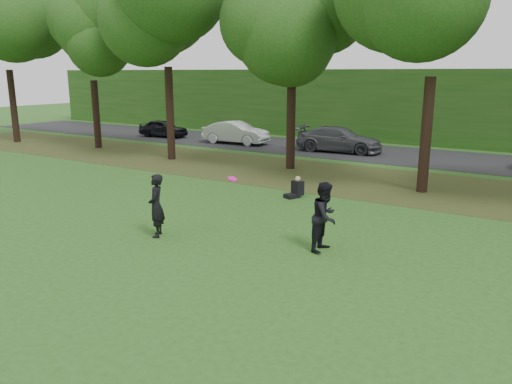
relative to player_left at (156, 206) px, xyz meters
The scene contains 9 objects.
ground 2.73m from the player_left, 61.74° to the right, with size 120.00×120.00×0.00m, color #264F18.
leaf_litter 10.86m from the player_left, 83.57° to the left, with size 60.00×7.00×0.01m, color #4D3B1B.
street 18.81m from the player_left, 86.31° to the left, with size 70.00×7.00×0.02m, color black.
far_hedge 24.83m from the player_left, 87.20° to the left, with size 70.00×3.00×5.00m, color #1D4A15.
player_left is the anchor object (origin of this frame).
player_right 4.98m from the player_left, 18.36° to the left, with size 0.93×0.73×1.92m, color black.
parked_cars 17.70m from the player_left, 87.84° to the left, with size 36.18×3.21×1.52m.
frisbee 2.47m from the player_left, 23.62° to the left, with size 0.37×0.38×0.15m.
seated_person 6.63m from the player_left, 78.96° to the left, with size 0.66×0.83×0.83m.
Camera 1 is at (8.86, -8.20, 4.78)m, focal length 35.00 mm.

